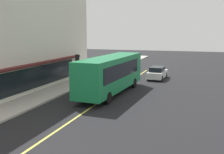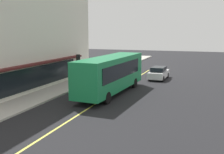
# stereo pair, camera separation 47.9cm
# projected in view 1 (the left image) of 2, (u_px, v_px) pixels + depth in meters

# --- Properties ---
(ground) EXTENTS (120.00, 120.00, 0.00)m
(ground) POSITION_uv_depth(u_px,v_px,m) (107.00, 97.00, 24.73)
(ground) COLOR black
(sidewalk) EXTENTS (80.00, 2.99, 0.15)m
(sidewalk) POSITION_uv_depth(u_px,v_px,m) (53.00, 92.00, 26.44)
(sidewalk) COLOR #B2ADA3
(sidewalk) RESTS_ON ground
(lane_centre_stripe) EXTENTS (36.00, 0.16, 0.01)m
(lane_centre_stripe) POSITION_uv_depth(u_px,v_px,m) (107.00, 97.00, 24.73)
(lane_centre_stripe) COLOR #D8D14C
(lane_centre_stripe) RESTS_ON ground
(bus) EXTENTS (11.25, 3.14, 3.50)m
(bus) POSITION_uv_depth(u_px,v_px,m) (111.00, 73.00, 25.58)
(bus) COLOR #197F47
(bus) RESTS_ON ground
(traffic_light) EXTENTS (0.30, 0.52, 3.20)m
(traffic_light) POSITION_uv_depth(u_px,v_px,m) (78.00, 62.00, 29.53)
(traffic_light) COLOR #2D2D33
(traffic_light) RESTS_ON sidewalk
(car_silver) EXTENTS (4.32, 1.89, 1.52)m
(car_silver) POSITION_uv_depth(u_px,v_px,m) (109.00, 73.00, 33.53)
(car_silver) COLOR #B7BABF
(car_silver) RESTS_ON ground
(car_white) EXTENTS (4.38, 2.02, 1.52)m
(car_white) POSITION_uv_depth(u_px,v_px,m) (157.00, 73.00, 33.75)
(car_white) COLOR white
(car_white) RESTS_ON ground
(pedestrian_waiting) EXTENTS (0.34, 0.34, 1.54)m
(pedestrian_waiting) POSITION_uv_depth(u_px,v_px,m) (90.00, 67.00, 36.97)
(pedestrian_waiting) COLOR black
(pedestrian_waiting) RESTS_ON sidewalk
(pedestrian_near_storefront) EXTENTS (0.34, 0.34, 1.63)m
(pedestrian_near_storefront) POSITION_uv_depth(u_px,v_px,m) (101.00, 67.00, 35.99)
(pedestrian_near_storefront) COLOR black
(pedestrian_near_storefront) RESTS_ON sidewalk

